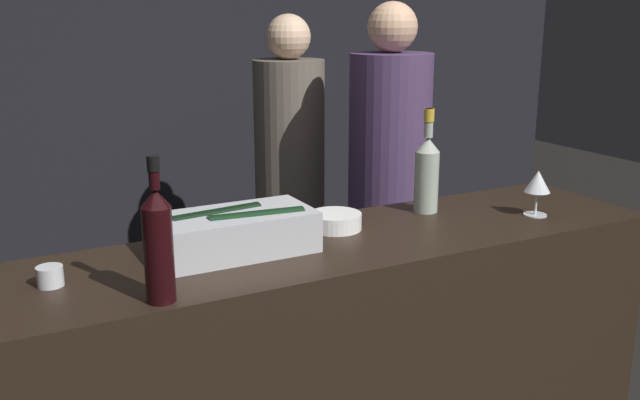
# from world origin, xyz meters

# --- Properties ---
(wall_back_chalkboard) EXTENTS (6.40, 0.06, 2.80)m
(wall_back_chalkboard) POSITION_xyz_m (0.00, 2.70, 1.40)
(wall_back_chalkboard) COLOR black
(wall_back_chalkboard) RESTS_ON ground_plane
(ice_bin_with_bottles) EXTENTS (0.42, 0.22, 0.12)m
(ice_bin_with_bottles) POSITION_xyz_m (-0.25, 0.29, 1.11)
(ice_bin_with_bottles) COLOR #B7BABF
(ice_bin_with_bottles) RESTS_ON bar_counter
(bowl_white) EXTENTS (0.16, 0.16, 0.05)m
(bowl_white) POSITION_xyz_m (0.09, 0.35, 1.08)
(bowl_white) COLOR white
(bowl_white) RESTS_ON bar_counter
(wine_glass) EXTENTS (0.08, 0.08, 0.15)m
(wine_glass) POSITION_xyz_m (0.74, 0.18, 1.16)
(wine_glass) COLOR silver
(wine_glass) RESTS_ON bar_counter
(candle_votive) EXTENTS (0.06, 0.06, 0.05)m
(candle_votive) POSITION_xyz_m (-0.74, 0.27, 1.08)
(candle_votive) COLOR silver
(candle_votive) RESTS_ON bar_counter
(rose_wine_bottle) EXTENTS (0.08, 0.08, 0.34)m
(rose_wine_bottle) POSITION_xyz_m (0.45, 0.38, 1.19)
(rose_wine_bottle) COLOR #9EA899
(rose_wine_bottle) RESTS_ON bar_counter
(red_wine_bottle_black_foil) EXTENTS (0.07, 0.07, 0.34)m
(red_wine_bottle_black_foil) POSITION_xyz_m (-0.53, 0.06, 1.19)
(red_wine_bottle_black_foil) COLOR black
(red_wine_bottle_black_foil) RESTS_ON bar_counter
(person_in_hoodie) EXTENTS (0.35, 0.35, 1.73)m
(person_in_hoodie) POSITION_xyz_m (0.77, 1.08, 0.97)
(person_in_hoodie) COLOR black
(person_in_hoodie) RESTS_ON ground_plane
(person_blond_tee) EXTENTS (0.34, 0.34, 1.68)m
(person_blond_tee) POSITION_xyz_m (0.54, 1.61, 0.94)
(person_blond_tee) COLOR black
(person_blond_tee) RESTS_ON ground_plane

